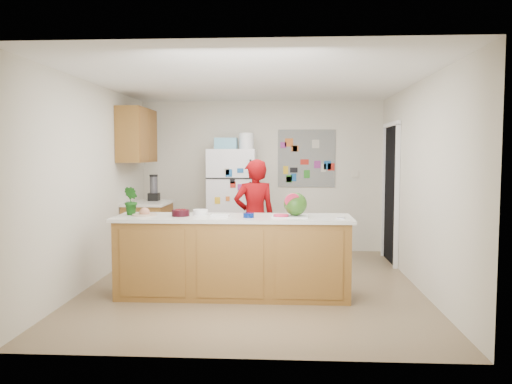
# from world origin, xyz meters

# --- Properties ---
(floor) EXTENTS (4.00, 4.50, 0.02)m
(floor) POSITION_xyz_m (0.00, 0.00, -0.01)
(floor) COLOR brown
(floor) RESTS_ON ground
(wall_back) EXTENTS (4.00, 0.02, 2.50)m
(wall_back) POSITION_xyz_m (0.00, 2.26, 1.25)
(wall_back) COLOR beige
(wall_back) RESTS_ON ground
(wall_left) EXTENTS (0.02, 4.50, 2.50)m
(wall_left) POSITION_xyz_m (-2.01, 0.00, 1.25)
(wall_left) COLOR beige
(wall_left) RESTS_ON ground
(wall_right) EXTENTS (0.02, 4.50, 2.50)m
(wall_right) POSITION_xyz_m (2.01, 0.00, 1.25)
(wall_right) COLOR beige
(wall_right) RESTS_ON ground
(ceiling) EXTENTS (4.00, 4.50, 0.02)m
(ceiling) POSITION_xyz_m (0.00, 0.00, 2.51)
(ceiling) COLOR white
(ceiling) RESTS_ON wall_back
(doorway) EXTENTS (0.03, 0.85, 2.04)m
(doorway) POSITION_xyz_m (1.99, 1.45, 1.02)
(doorway) COLOR black
(doorway) RESTS_ON ground
(peninsula_base) EXTENTS (2.60, 0.62, 0.88)m
(peninsula_base) POSITION_xyz_m (-0.20, -0.50, 0.44)
(peninsula_base) COLOR brown
(peninsula_base) RESTS_ON floor
(peninsula_top) EXTENTS (2.68, 0.70, 0.04)m
(peninsula_top) POSITION_xyz_m (-0.20, -0.50, 0.90)
(peninsula_top) COLOR silver
(peninsula_top) RESTS_ON peninsula_base
(side_counter_base) EXTENTS (0.60, 0.80, 0.86)m
(side_counter_base) POSITION_xyz_m (-1.69, 1.35, 0.43)
(side_counter_base) COLOR brown
(side_counter_base) RESTS_ON floor
(side_counter_top) EXTENTS (0.64, 0.84, 0.04)m
(side_counter_top) POSITION_xyz_m (-1.69, 1.35, 0.88)
(side_counter_top) COLOR silver
(side_counter_top) RESTS_ON side_counter_base
(upper_cabinets) EXTENTS (0.35, 1.00, 0.80)m
(upper_cabinets) POSITION_xyz_m (-1.82, 1.30, 1.90)
(upper_cabinets) COLOR brown
(upper_cabinets) RESTS_ON wall_left
(refrigerator) EXTENTS (0.75, 0.70, 1.70)m
(refrigerator) POSITION_xyz_m (-0.45, 1.88, 0.85)
(refrigerator) COLOR silver
(refrigerator) RESTS_ON floor
(fridge_top_bin) EXTENTS (0.35, 0.28, 0.18)m
(fridge_top_bin) POSITION_xyz_m (-0.55, 1.88, 1.79)
(fridge_top_bin) COLOR #5999B2
(fridge_top_bin) RESTS_ON refrigerator
(photo_collage) EXTENTS (0.95, 0.01, 0.95)m
(photo_collage) POSITION_xyz_m (0.75, 2.24, 1.55)
(photo_collage) COLOR slate
(photo_collage) RESTS_ON wall_back
(person) EXTENTS (0.65, 0.53, 1.55)m
(person) POSITION_xyz_m (-0.01, 0.53, 0.78)
(person) COLOR #760507
(person) RESTS_ON floor
(blender_appliance) EXTENTS (0.12, 0.12, 0.38)m
(blender_appliance) POSITION_xyz_m (-1.64, 1.53, 1.09)
(blender_appliance) COLOR black
(blender_appliance) RESTS_ON side_counter_top
(cutting_board) EXTENTS (0.42, 0.32, 0.01)m
(cutting_board) POSITION_xyz_m (0.45, -0.52, 0.93)
(cutting_board) COLOR silver
(cutting_board) RESTS_ON peninsula_top
(watermelon) EXTENTS (0.26, 0.26, 0.26)m
(watermelon) POSITION_xyz_m (0.51, -0.50, 1.06)
(watermelon) COLOR #29590D
(watermelon) RESTS_ON cutting_board
(watermelon_slice) EXTENTS (0.17, 0.17, 0.02)m
(watermelon_slice) POSITION_xyz_m (0.35, -0.57, 0.94)
(watermelon_slice) COLOR red
(watermelon_slice) RESTS_ON cutting_board
(cherry_bowl) EXTENTS (0.26, 0.26, 0.07)m
(cherry_bowl) POSITION_xyz_m (-0.79, -0.51, 0.96)
(cherry_bowl) COLOR black
(cherry_bowl) RESTS_ON peninsula_top
(white_bowl) EXTENTS (0.17, 0.17, 0.06)m
(white_bowl) POSITION_xyz_m (-0.59, -0.37, 0.95)
(white_bowl) COLOR white
(white_bowl) RESTS_ON peninsula_top
(cobalt_bowl) EXTENTS (0.16, 0.16, 0.05)m
(cobalt_bowl) POSITION_xyz_m (-0.02, -0.60, 0.95)
(cobalt_bowl) COLOR #011456
(cobalt_bowl) RESTS_ON peninsula_top
(plate) EXTENTS (0.36, 0.36, 0.02)m
(plate) POSITION_xyz_m (-1.22, -0.47, 0.93)
(plate) COLOR beige
(plate) RESTS_ON peninsula_top
(paper_towel) EXTENTS (0.20, 0.18, 0.02)m
(paper_towel) POSITION_xyz_m (-0.34, -0.55, 0.93)
(paper_towel) COLOR silver
(paper_towel) RESTS_ON peninsula_top
(keys) EXTENTS (0.10, 0.07, 0.01)m
(keys) POSITION_xyz_m (1.00, -0.63, 0.93)
(keys) COLOR gray
(keys) RESTS_ON peninsula_top
(potted_plant) EXTENTS (0.23, 0.23, 0.33)m
(potted_plant) POSITION_xyz_m (-1.38, -0.45, 1.09)
(potted_plant) COLOR #123F16
(potted_plant) RESTS_ON peninsula_top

